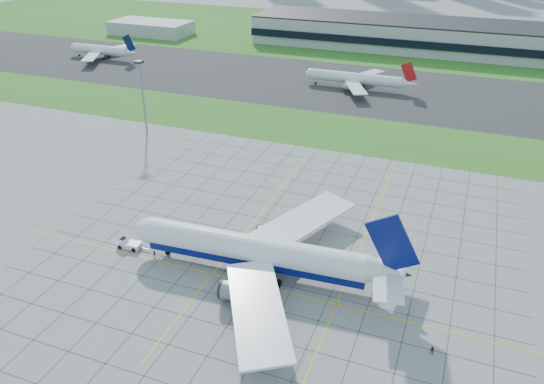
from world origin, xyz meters
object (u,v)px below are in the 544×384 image
Objects in this scene: distant_jet_1 at (357,78)px; distant_jet_0 at (102,50)px; pushback_tug at (128,244)px; light_mast at (142,88)px; crew_far at (432,350)px; crew_near at (154,253)px; airliner at (257,252)px.

distant_jet_0 is at bearing 178.48° from distant_jet_1.
distant_jet_1 is (21.37, 143.18, 3.49)m from pushback_tug.
crew_far is (107.48, -73.97, -15.33)m from light_mast.
light_mast is 75.94m from pushback_tug.
distant_jet_1 is at bearing 26.31° from crew_near.
airliner is 25.07m from crew_near.
light_mast reaches higher than distant_jet_0.
crew_far is (38.54, -11.27, -4.61)m from airliner.
airliner is at bearing -51.26° from crew_near.
crew_far reaches higher than crew_near.
crew_far is 244.42m from distant_jet_0.
light_mast is 0.40× the size of airliner.
airliner is at bearing 0.28° from pushback_tug.
airliner is 7.86× the size of pushback_tug.
crew_near is at bearing -10.65° from pushback_tug.
crew_near is (44.49, -65.72, -15.37)m from light_mast.
crew_far is at bearing -10.75° from pushback_tug.
distant_jet_0 is (-188.03, 156.11, 3.64)m from crew_far.
pushback_tug is (36.72, -64.72, -15.18)m from light_mast.
distant_jet_1 is (-49.39, 152.44, 3.64)m from crew_far.
pushback_tug is at bearing -60.43° from light_mast.
airliner is 37.75× the size of crew_far.
distant_jet_0 is at bearing 134.44° from light_mast.
light_mast is 15.07× the size of crew_far.
distant_jet_1 is at bearing -1.52° from distant_jet_0.
pushback_tug is 144.81m from distant_jet_1.
airliner reaches higher than distant_jet_1.
distant_jet_1 is (13.59, 144.19, 3.68)m from crew_near.
airliner reaches higher than crew_near.
distant_jet_0 is (-149.50, 144.84, -0.97)m from airliner.
light_mast reaches higher than crew_near.
pushback_tug is 5.03× the size of crew_near.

